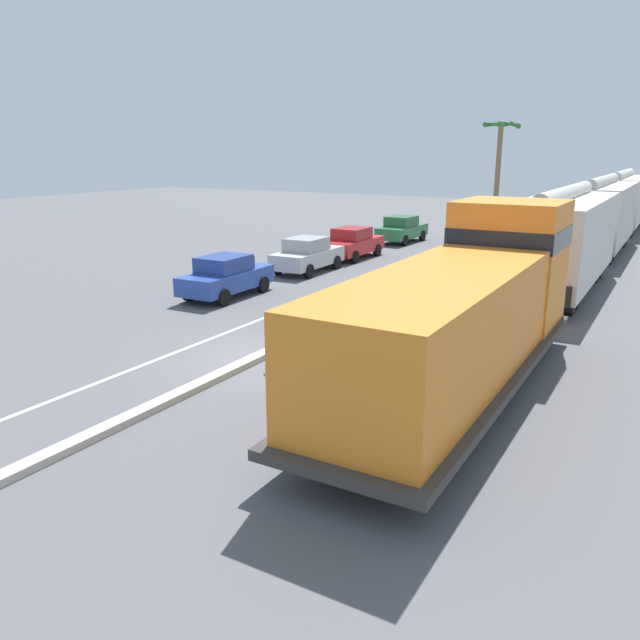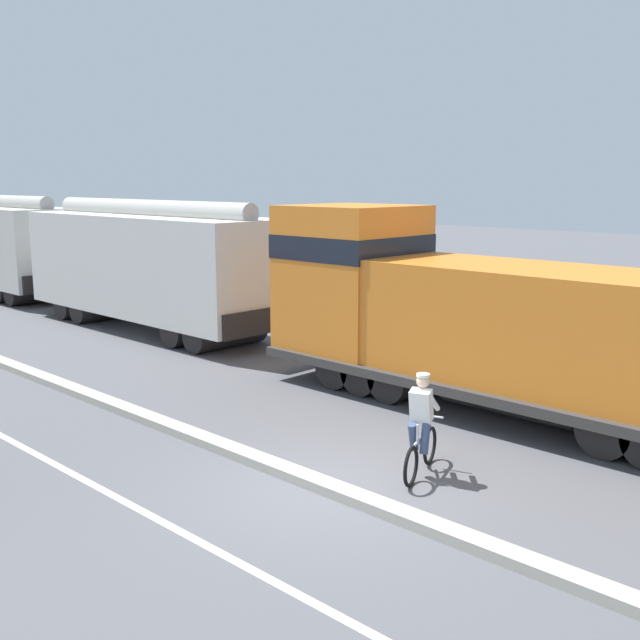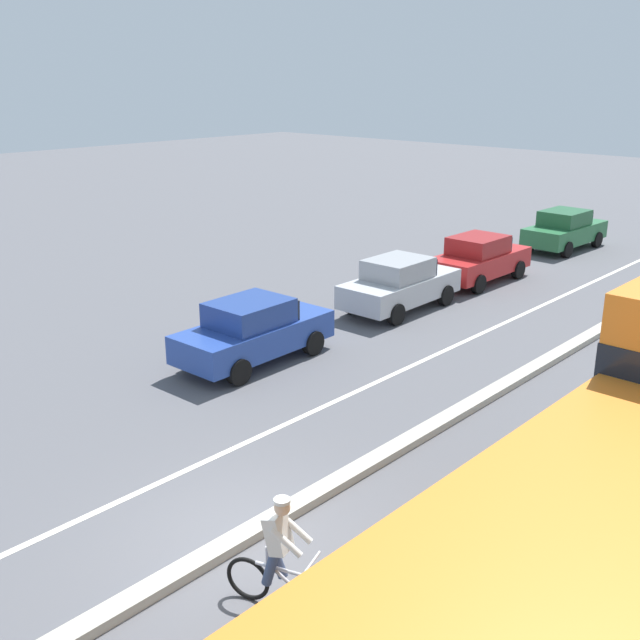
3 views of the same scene
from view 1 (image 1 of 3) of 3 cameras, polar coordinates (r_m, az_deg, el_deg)
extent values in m
plane|color=#56565B|center=(17.39, -5.05, -3.35)|extent=(120.00, 120.00, 0.00)
cube|color=#B2AD9E|center=(22.32, 3.84, 1.10)|extent=(0.36, 36.00, 0.16)
cube|color=silver|center=(23.47, -1.42, 1.64)|extent=(0.14, 36.00, 0.01)
cube|color=orange|center=(13.78, 11.61, -0.35)|extent=(2.70, 9.86, 2.40)
cube|color=orange|center=(18.37, 16.81, 4.95)|extent=(2.80, 2.80, 3.50)
cube|color=black|center=(18.25, 17.00, 7.38)|extent=(2.83, 2.83, 0.56)
cube|color=#383533|center=(14.68, 12.12, -4.32)|extent=(3.10, 11.60, 0.20)
cylinder|color=#4C4947|center=(14.73, 12.09, -4.87)|extent=(1.10, 3.00, 1.10)
cylinder|color=black|center=(18.41, 16.04, -1.21)|extent=(2.40, 1.00, 1.00)
cylinder|color=black|center=(17.66, 15.38, -1.85)|extent=(2.40, 1.00, 1.00)
cylinder|color=black|center=(16.92, 14.66, -2.55)|extent=(2.40, 1.00, 1.00)
cylinder|color=black|center=(12.65, 8.60, -8.38)|extent=(2.40, 1.00, 1.00)
cylinder|color=black|center=(11.97, 7.15, -9.74)|extent=(2.40, 1.00, 1.00)
cylinder|color=black|center=(11.31, 5.51, -11.25)|extent=(2.40, 1.00, 1.00)
cube|color=silver|center=(26.76, 21.24, 6.98)|extent=(2.90, 10.40, 3.10)
cylinder|color=#AEACA6|center=(26.60, 21.60, 10.67)|extent=(0.60, 9.88, 0.60)
cube|color=black|center=(32.08, 22.61, 5.89)|extent=(2.61, 0.10, 0.70)
cube|color=black|center=(21.87, 18.63, 2.36)|extent=(2.61, 0.10, 0.70)
cylinder|color=black|center=(30.71, 22.12, 4.62)|extent=(2.46, 0.90, 0.90)
cylinder|color=black|center=(29.63, 21.79, 4.30)|extent=(2.46, 0.90, 0.90)
cylinder|color=black|center=(24.45, 19.80, 2.36)|extent=(2.46, 0.90, 0.90)
cylinder|color=black|center=(23.39, 19.29, 1.85)|extent=(2.46, 0.90, 0.90)
cube|color=beige|center=(38.20, 24.19, 8.88)|extent=(2.90, 10.40, 3.10)
cylinder|color=#A4A19B|center=(38.09, 24.48, 11.46)|extent=(0.60, 9.88, 0.60)
cube|color=black|center=(43.51, 24.84, 7.84)|extent=(2.61, 0.10, 0.70)
cube|color=black|center=(33.16, 22.89, 6.14)|extent=(2.61, 0.10, 0.70)
cylinder|color=black|center=(42.11, 24.55, 6.98)|extent=(2.46, 0.90, 0.90)
cylinder|color=black|center=(41.03, 24.38, 6.81)|extent=(2.46, 0.90, 0.90)
cylinder|color=black|center=(35.76, 23.39, 5.86)|extent=(2.46, 0.90, 0.90)
cylinder|color=black|center=(34.68, 23.15, 5.62)|extent=(2.46, 0.90, 0.90)
cube|color=beige|center=(49.71, 25.79, 9.89)|extent=(2.90, 10.40, 3.10)
cylinder|color=#AAA8A1|center=(49.62, 26.03, 11.87)|extent=(0.60, 9.88, 0.60)
cube|color=black|center=(55.02, 26.15, 8.97)|extent=(2.61, 0.10, 0.70)
cube|color=black|center=(44.60, 25.00, 7.97)|extent=(2.61, 0.10, 0.70)
cylinder|color=black|center=(53.60, 25.95, 8.32)|extent=(2.46, 0.90, 0.90)
cylinder|color=black|center=(52.51, 25.85, 8.22)|extent=(2.46, 0.90, 0.90)
cylinder|color=black|center=(47.21, 25.26, 7.66)|extent=(2.46, 0.90, 0.90)
cylinder|color=black|center=(46.12, 25.12, 7.53)|extent=(2.46, 0.90, 0.90)
cube|color=#28479E|center=(24.53, -8.53, 3.67)|extent=(1.81, 4.25, 0.70)
cube|color=navy|center=(24.29, -8.80, 5.10)|extent=(1.55, 1.94, 0.60)
cube|color=#1E232D|center=(25.09, -7.41, 5.36)|extent=(1.43, 0.16, 0.51)
cylinder|color=black|center=(26.09, -8.20, 3.59)|extent=(0.24, 0.65, 0.64)
cylinder|color=black|center=(25.17, -5.24, 3.26)|extent=(0.24, 0.65, 0.64)
cylinder|color=black|center=(24.11, -11.89, 2.45)|extent=(0.24, 0.65, 0.64)
cylinder|color=black|center=(23.11, -8.83, 2.05)|extent=(0.24, 0.65, 0.64)
cube|color=#B7BABF|center=(29.31, -1.12, 5.72)|extent=(1.76, 4.22, 0.70)
cube|color=#9C9EA2|center=(29.08, -1.28, 6.94)|extent=(1.53, 1.92, 0.60)
cube|color=#1E232D|center=(29.94, -0.29, 7.09)|extent=(1.43, 0.14, 0.51)
cylinder|color=black|center=(30.88, -1.18, 5.55)|extent=(0.23, 0.64, 0.64)
cylinder|color=black|center=(30.10, 1.48, 5.30)|extent=(0.23, 0.64, 0.64)
cylinder|color=black|center=(28.70, -3.83, 4.78)|extent=(0.23, 0.64, 0.64)
cylinder|color=black|center=(27.86, -1.04, 4.49)|extent=(0.23, 0.64, 0.64)
cube|color=red|center=(33.12, 3.02, 6.81)|extent=(1.74, 4.22, 0.70)
cube|color=maroon|center=(32.90, 2.91, 7.90)|extent=(1.52, 1.91, 0.60)
cube|color=#1E232D|center=(33.78, 3.71, 8.00)|extent=(1.43, 0.13, 0.51)
cylinder|color=black|center=(34.68, 2.83, 6.61)|extent=(0.23, 0.64, 0.64)
cylinder|color=black|center=(33.96, 5.25, 6.38)|extent=(0.23, 0.64, 0.64)
cylinder|color=black|center=(32.43, 0.66, 6.03)|extent=(0.23, 0.64, 0.64)
cylinder|color=black|center=(31.66, 3.20, 5.78)|extent=(0.23, 0.64, 0.64)
cube|color=#286B3D|center=(39.24, 7.50, 8.03)|extent=(1.85, 4.26, 0.70)
cube|color=#225B34|center=(39.03, 7.44, 8.96)|extent=(1.57, 1.95, 0.60)
cube|color=#1E232D|center=(39.94, 8.06, 9.00)|extent=(1.43, 0.17, 0.51)
cylinder|color=black|center=(40.80, 7.23, 7.82)|extent=(0.24, 0.65, 0.64)
cylinder|color=black|center=(40.14, 9.33, 7.62)|extent=(0.24, 0.65, 0.64)
cylinder|color=black|center=(38.47, 5.56, 7.42)|extent=(0.24, 0.65, 0.64)
cylinder|color=black|center=(37.78, 7.76, 7.21)|extent=(0.24, 0.65, 0.64)
torus|color=black|center=(15.80, -0.11, -3.97)|extent=(0.64, 0.27, 0.66)
torus|color=black|center=(16.02, -3.80, -3.72)|extent=(0.64, 0.27, 0.66)
cylinder|color=silver|center=(15.81, -1.98, -2.82)|extent=(0.76, 0.30, 0.05)
cylinder|color=silver|center=(15.84, -1.62, -3.46)|extent=(0.47, 0.20, 0.36)
cylinder|color=silver|center=(15.81, -2.76, -2.25)|extent=(0.04, 0.04, 0.30)
cylinder|color=silver|center=(15.64, -0.39, -2.05)|extent=(0.19, 0.47, 0.04)
cylinder|color=#38476B|center=(15.91, -2.32, -2.51)|extent=(0.33, 0.23, 0.52)
cylinder|color=#38476B|center=(15.72, -2.49, -2.73)|extent=(0.30, 0.22, 0.52)
cube|color=white|center=(15.65, -2.17, -0.82)|extent=(0.42, 0.43, 0.57)
sphere|color=beige|center=(15.53, -1.94, 0.55)|extent=(0.22, 0.22, 0.22)
cylinder|color=white|center=(15.50, -1.94, 0.90)|extent=(0.22, 0.22, 0.05)
cylinder|color=white|center=(15.76, -1.33, -0.70)|extent=(0.47, 0.24, 0.36)
cylinder|color=white|center=(15.46, -1.59, -1.02)|extent=(0.47, 0.24, 0.36)
cylinder|color=#846647|center=(46.50, 15.90, 12.34)|extent=(0.36, 0.36, 7.22)
cone|color=#2D7033|center=(46.14, 17.31, 16.78)|extent=(0.58, 1.86, 0.66)
cone|color=#2D7033|center=(47.07, 17.12, 16.75)|extent=(1.65, 1.31, 0.34)
cone|color=#2D7033|center=(47.35, 15.90, 16.83)|extent=(1.71, 1.23, 0.41)
cone|color=#2D7033|center=(46.68, 15.11, 16.91)|extent=(0.42, 1.83, 0.44)
cone|color=#2D7033|center=(45.92, 15.35, 16.93)|extent=(1.67, 1.32, 0.46)
cone|color=#2D7033|center=(45.68, 16.77, 16.84)|extent=(1.59, 1.44, 0.61)
camera|label=2|loc=(18.57, -42.01, 9.12)|focal=42.00mm
camera|label=3|loc=(7.27, 15.58, 25.75)|focal=42.00mm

